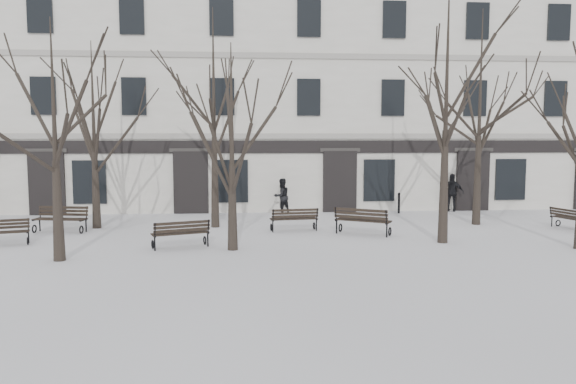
{
  "coord_description": "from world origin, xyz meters",
  "views": [
    {
      "loc": [
        -1.07,
        -18.32,
        3.56
      ],
      "look_at": [
        0.64,
        3.0,
        1.46
      ],
      "focal_mm": 35.0,
      "sensor_mm": 36.0,
      "label": 1
    }
  ],
  "objects": [
    {
      "name": "bench_3",
      "position": [
        -7.9,
        3.1,
        0.53
      ],
      "size": [
        2.01,
        1.02,
        0.97
      ],
      "rotation": [
        0.0,
        0.0,
        -0.18
      ],
      "color": "black",
      "rests_on": "ground"
    },
    {
      "name": "bollard_a",
      "position": [
        -1.66,
        6.52,
        0.53
      ],
      "size": [
        0.13,
        0.13,
        1.0
      ],
      "color": "black",
      "rests_on": "ground"
    },
    {
      "name": "tree_6",
      "position": [
        8.4,
        3.67,
        5.38
      ],
      "size": [
        6.02,
        6.02,
        8.6
      ],
      "color": "black",
      "rests_on": "ground"
    },
    {
      "name": "bench_2",
      "position": [
        3.25,
        1.6,
        0.55
      ],
      "size": [
        2.07,
        1.63,
        1.01
      ],
      "rotation": [
        0.0,
        0.0,
        2.61
      ],
      "color": "black",
      "rests_on": "ground"
    },
    {
      "name": "tree_1",
      "position": [
        -1.42,
        -0.74,
        4.02
      ],
      "size": [
        4.51,
        4.51,
        6.44
      ],
      "color": "black",
      "rests_on": "ground"
    },
    {
      "name": "tree_0",
      "position": [
        -6.38,
        -1.91,
        4.3
      ],
      "size": [
        4.82,
        4.82,
        6.89
      ],
      "color": "black",
      "rests_on": "ground"
    },
    {
      "name": "bench_5",
      "position": [
        11.47,
        2.14,
        0.45
      ],
      "size": [
        0.99,
        1.71,
        0.82
      ],
      "rotation": [
        0.0,
        0.0,
        1.83
      ],
      "color": "black",
      "rests_on": "ground"
    },
    {
      "name": "pedestrian_b",
      "position": [
        0.69,
        7.32,
        0.0
      ],
      "size": [
        1.01,
        0.94,
        1.66
      ],
      "primitive_type": "imported",
      "rotation": [
        0.0,
        0.0,
        3.66
      ],
      "color": "black",
      "rests_on": "ground"
    },
    {
      "name": "bollard_b",
      "position": [
        6.18,
        7.2,
        0.52
      ],
      "size": [
        0.12,
        0.12,
        0.97
      ],
      "color": "black",
      "rests_on": "ground"
    },
    {
      "name": "tree_5",
      "position": [
        -2.19,
        3.86,
        5.32
      ],
      "size": [
        5.95,
        5.95,
        8.51
      ],
      "color": "black",
      "rests_on": "ground"
    },
    {
      "name": "ground",
      "position": [
        0.0,
        0.0,
        0.0
      ],
      "size": [
        100.0,
        100.0,
        0.0
      ],
      "primitive_type": "plane",
      "color": "silver",
      "rests_on": "ground"
    },
    {
      "name": "bench_1",
      "position": [
        -3.09,
        -0.32,
        0.5
      ],
      "size": [
        1.9,
        1.22,
        0.91
      ],
      "rotation": [
        0.0,
        0.0,
        3.48
      ],
      "color": "black",
      "rests_on": "ground"
    },
    {
      "name": "building",
      "position": [
        0.0,
        12.96,
        5.52
      ],
      "size": [
        40.4,
        10.2,
        11.4
      ],
      "color": "silver",
      "rests_on": "ground"
    },
    {
      "name": "pedestrian_c",
      "position": [
        8.9,
        7.65,
        0.0
      ],
      "size": [
        1.15,
        0.82,
        1.82
      ],
      "primitive_type": "imported",
      "rotation": [
        0.0,
        0.0,
        2.75
      ],
      "color": "black",
      "rests_on": "ground"
    },
    {
      "name": "bench_4",
      "position": [
        0.84,
        2.62,
        0.49
      ],
      "size": [
        1.84,
        0.86,
        0.9
      ],
      "rotation": [
        0.0,
        0.0,
        3.26
      ],
      "color": "black",
      "rests_on": "ground"
    },
    {
      "name": "tree_2",
      "position": [
        5.63,
        -0.1,
        5.63
      ],
      "size": [
        6.3,
        6.3,
        9.0
      ],
      "color": "black",
      "rests_on": "ground"
    },
    {
      "name": "tree_4",
      "position": [
        -6.81,
        3.95,
        4.5
      ],
      "size": [
        5.04,
        5.04,
        7.21
      ],
      "color": "black",
      "rests_on": "ground"
    },
    {
      "name": "bench_0",
      "position": [
        -9.03,
        0.6,
        0.46
      ],
      "size": [
        1.77,
        1.03,
        0.85
      ],
      "rotation": [
        0.0,
        0.0,
        0.27
      ],
      "color": "black",
      "rests_on": "ground"
    }
  ]
}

